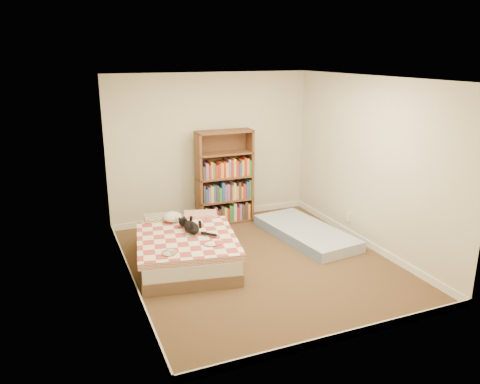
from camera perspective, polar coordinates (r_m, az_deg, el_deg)
name	(u,v)px	position (r m, az deg, el deg)	size (l,w,h in m)	color
room	(260,179)	(6.17, 2.50, 1.54)	(3.51, 4.01, 2.51)	#4A2F1F
bed	(186,247)	(6.57, -6.65, -6.66)	(1.54, 1.97, 0.48)	brown
bookshelf	(224,189)	(7.93, -1.93, 0.32)	(0.95, 0.32, 1.58)	#51291B
floor_mattress	(305,233)	(7.46, 7.98, -4.92)	(0.81, 1.81, 0.16)	#6A82B2
black_cat	(191,226)	(6.52, -6.02, -4.18)	(0.29, 0.71, 0.16)	black
white_dog	(173,217)	(6.91, -8.14, -3.03)	(0.34, 0.36, 0.14)	white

